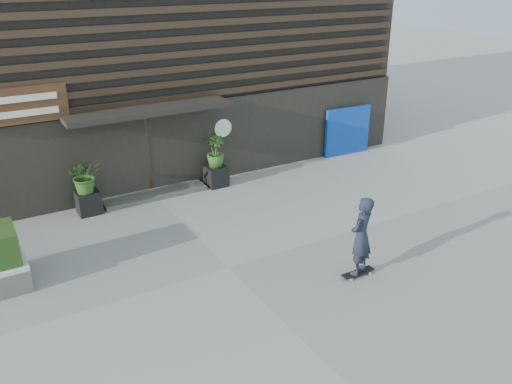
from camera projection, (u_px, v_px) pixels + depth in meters
ground at (228, 268)px, 11.80m from camera, size 80.00×80.00×0.00m
entrance_step at (154, 194)px, 15.43m from camera, size 3.00×0.80×0.12m
planter_pot_left at (89, 202)px, 14.29m from camera, size 0.60×0.60×0.60m
bamboo_left at (85, 175)px, 13.99m from camera, size 0.86×0.75×0.96m
planter_pot_right at (216, 176)px, 16.06m from camera, size 0.60×0.60×0.60m
bamboo_right at (215, 151)px, 15.75m from camera, size 0.54×0.54×0.96m
blue_tarp at (347, 131)px, 18.51m from camera, size 1.78×0.21×1.66m
building at (90, 33)px, 18.13m from camera, size 18.00×11.00×8.00m
skateboarder at (361, 236)px, 11.13m from camera, size 0.78×0.64×1.83m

